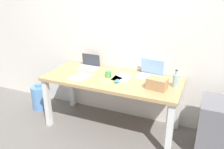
{
  "coord_description": "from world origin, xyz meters",
  "views": [
    {
      "loc": [
        1.11,
        -2.62,
        1.93
      ],
      "look_at": [
        0.0,
        0.0,
        0.8
      ],
      "focal_mm": 37.56,
      "sensor_mm": 36.0,
      "label": 1
    }
  ],
  "objects_px": {
    "laptop_right": "(150,74)",
    "beer_bottle": "(175,80)",
    "computer_mouse": "(117,81)",
    "cardboard_box": "(157,84)",
    "coffee_mug": "(108,74)",
    "filing_cabinet": "(216,128)",
    "laptop_left": "(89,65)",
    "desk": "(112,85)",
    "water_cooler_jug": "(40,97)"
  },
  "relations": [
    {
      "from": "water_cooler_jug",
      "to": "filing_cabinet",
      "type": "xyz_separation_m",
      "value": [
        2.61,
        -0.06,
        0.15
      ]
    },
    {
      "from": "laptop_left",
      "to": "cardboard_box",
      "type": "xyz_separation_m",
      "value": [
        1.08,
        -0.32,
        0.03
      ]
    },
    {
      "from": "cardboard_box",
      "to": "desk",
      "type": "bearing_deg",
      "value": 170.87
    },
    {
      "from": "coffee_mug",
      "to": "filing_cabinet",
      "type": "xyz_separation_m",
      "value": [
        1.37,
        -0.01,
        -0.46
      ]
    },
    {
      "from": "laptop_right",
      "to": "filing_cabinet",
      "type": "distance_m",
      "value": 1.02
    },
    {
      "from": "desk",
      "to": "cardboard_box",
      "type": "bearing_deg",
      "value": -9.13
    },
    {
      "from": "desk",
      "to": "water_cooler_jug",
      "type": "bearing_deg",
      "value": 178.45
    },
    {
      "from": "desk",
      "to": "laptop_right",
      "type": "xyz_separation_m",
      "value": [
        0.45,
        0.23,
        0.14
      ]
    },
    {
      "from": "computer_mouse",
      "to": "water_cooler_jug",
      "type": "distance_m",
      "value": 1.51
    },
    {
      "from": "laptop_right",
      "to": "water_cooler_jug",
      "type": "bearing_deg",
      "value": -173.53
    },
    {
      "from": "laptop_left",
      "to": "filing_cabinet",
      "type": "distance_m",
      "value": 1.86
    },
    {
      "from": "desk",
      "to": "beer_bottle",
      "type": "bearing_deg",
      "value": 2.28
    },
    {
      "from": "desk",
      "to": "beer_bottle",
      "type": "height_order",
      "value": "beer_bottle"
    },
    {
      "from": "computer_mouse",
      "to": "cardboard_box",
      "type": "xyz_separation_m",
      "value": [
        0.51,
        0.0,
        0.05
      ]
    },
    {
      "from": "cardboard_box",
      "to": "coffee_mug",
      "type": "distance_m",
      "value": 0.67
    },
    {
      "from": "laptop_left",
      "to": "computer_mouse",
      "type": "relative_size",
      "value": 2.86
    },
    {
      "from": "laptop_right",
      "to": "beer_bottle",
      "type": "relative_size",
      "value": 1.55
    },
    {
      "from": "computer_mouse",
      "to": "coffee_mug",
      "type": "height_order",
      "value": "coffee_mug"
    },
    {
      "from": "cardboard_box",
      "to": "filing_cabinet",
      "type": "bearing_deg",
      "value": 6.11
    },
    {
      "from": "coffee_mug",
      "to": "filing_cabinet",
      "type": "relative_size",
      "value": 0.14
    },
    {
      "from": "water_cooler_jug",
      "to": "desk",
      "type": "bearing_deg",
      "value": -1.55
    },
    {
      "from": "filing_cabinet",
      "to": "computer_mouse",
      "type": "bearing_deg",
      "value": -176.35
    },
    {
      "from": "beer_bottle",
      "to": "coffee_mug",
      "type": "relative_size",
      "value": 2.32
    },
    {
      "from": "desk",
      "to": "beer_bottle",
      "type": "relative_size",
      "value": 8.19
    },
    {
      "from": "desk",
      "to": "cardboard_box",
      "type": "relative_size",
      "value": 7.95
    },
    {
      "from": "coffee_mug",
      "to": "filing_cabinet",
      "type": "height_order",
      "value": "coffee_mug"
    },
    {
      "from": "beer_bottle",
      "to": "water_cooler_jug",
      "type": "bearing_deg",
      "value": 179.93
    },
    {
      "from": "cardboard_box",
      "to": "laptop_left",
      "type": "bearing_deg",
      "value": 163.32
    },
    {
      "from": "laptop_right",
      "to": "beer_bottle",
      "type": "distance_m",
      "value": 0.41
    },
    {
      "from": "laptop_right",
      "to": "beer_bottle",
      "type": "height_order",
      "value": "laptop_right"
    },
    {
      "from": "desk",
      "to": "coffee_mug",
      "type": "distance_m",
      "value": 0.15
    },
    {
      "from": "laptop_right",
      "to": "coffee_mug",
      "type": "distance_m",
      "value": 0.55
    },
    {
      "from": "computer_mouse",
      "to": "coffee_mug",
      "type": "distance_m",
      "value": 0.19
    },
    {
      "from": "water_cooler_jug",
      "to": "filing_cabinet",
      "type": "distance_m",
      "value": 2.61
    },
    {
      "from": "laptop_left",
      "to": "cardboard_box",
      "type": "relative_size",
      "value": 1.26
    },
    {
      "from": "beer_bottle",
      "to": "filing_cabinet",
      "type": "distance_m",
      "value": 0.72
    },
    {
      "from": "beer_bottle",
      "to": "filing_cabinet",
      "type": "relative_size",
      "value": 0.33
    },
    {
      "from": "laptop_right",
      "to": "cardboard_box",
      "type": "distance_m",
      "value": 0.37
    },
    {
      "from": "computer_mouse",
      "to": "laptop_right",
      "type": "bearing_deg",
      "value": 41.81
    },
    {
      "from": "beer_bottle",
      "to": "coffee_mug",
      "type": "xyz_separation_m",
      "value": [
        -0.85,
        -0.04,
        -0.04
      ]
    },
    {
      "from": "desk",
      "to": "laptop_right",
      "type": "distance_m",
      "value": 0.52
    },
    {
      "from": "desk",
      "to": "water_cooler_jug",
      "type": "distance_m",
      "value": 1.36
    },
    {
      "from": "filing_cabinet",
      "to": "coffee_mug",
      "type": "bearing_deg",
      "value": 179.42
    },
    {
      "from": "water_cooler_jug",
      "to": "laptop_left",
      "type": "bearing_deg",
      "value": 13.0
    },
    {
      "from": "filing_cabinet",
      "to": "cardboard_box",
      "type": "bearing_deg",
      "value": -173.89
    },
    {
      "from": "cardboard_box",
      "to": "coffee_mug",
      "type": "bearing_deg",
      "value": 172.3
    },
    {
      "from": "computer_mouse",
      "to": "water_cooler_jug",
      "type": "bearing_deg",
      "value": 171.58
    },
    {
      "from": "desk",
      "to": "coffee_mug",
      "type": "height_order",
      "value": "coffee_mug"
    },
    {
      "from": "laptop_left",
      "to": "beer_bottle",
      "type": "relative_size",
      "value": 1.3
    },
    {
      "from": "laptop_left",
      "to": "filing_cabinet",
      "type": "relative_size",
      "value": 0.42
    }
  ]
}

